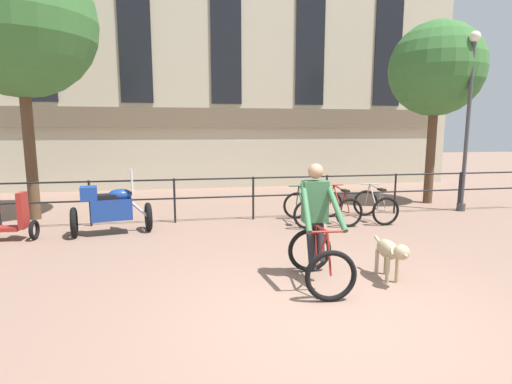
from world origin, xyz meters
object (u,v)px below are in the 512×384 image
parked_bicycle_near_lamp (302,209)px  parked_bicycle_mid_right (375,206)px  cyclist_with_bike (317,230)px  parked_motorcycle (111,208)px  dog (391,252)px  parked_bicycle_mid_left (339,207)px  street_lamp (469,113)px

parked_bicycle_near_lamp → parked_bicycle_mid_right: 1.84m
cyclist_with_bike → parked_motorcycle: cyclist_with_bike is taller
dog → parked_bicycle_mid_left: size_ratio=0.84×
parked_motorcycle → parked_bicycle_mid_left: 5.12m
cyclist_with_bike → dog: bearing=-5.5°
cyclist_with_bike → parked_bicycle_mid_left: (1.77, 3.49, -0.41)m
parked_bicycle_mid_left → parked_bicycle_near_lamp: bearing=-2.8°
parked_bicycle_mid_right → street_lamp: bearing=-166.4°
dog → street_lamp: bearing=45.2°
parked_bicycle_near_lamp → parked_bicycle_mid_left: size_ratio=1.00×
parked_motorcycle → parked_bicycle_near_lamp: 4.21m
cyclist_with_bike → parked_bicycle_mid_right: bearing=56.6°
parked_motorcycle → parked_bicycle_near_lamp: bearing=-98.2°
dog → cyclist_with_bike: bearing=171.7°
parked_bicycle_mid_right → parked_bicycle_mid_left: bearing=0.8°
parked_motorcycle → parked_bicycle_mid_right: bearing=-98.9°
dog → parked_bicycle_near_lamp: 3.67m
dog → parked_bicycle_mid_right: bearing=67.3°
parked_bicycle_mid_right → cyclist_with_bike: bearing=53.2°
cyclist_with_bike → parked_bicycle_mid_right: 4.42m
parked_bicycle_mid_left → parked_bicycle_mid_right: same height
cyclist_with_bike → parked_bicycle_mid_right: cyclist_with_bike is taller
parked_motorcycle → parked_bicycle_mid_right: 6.04m
dog → parked_bicycle_near_lamp: size_ratio=0.84×
parked_motorcycle → street_lamp: (8.88, 0.81, 2.04)m
cyclist_with_bike → parked_bicycle_near_lamp: size_ratio=1.49×
parked_bicycle_mid_right → dog: bearing=66.8°
parked_bicycle_near_lamp → parked_motorcycle: bearing=4.6°
dog → parked_motorcycle: size_ratio=0.57×
parked_bicycle_near_lamp → street_lamp: street_lamp is taller
parked_bicycle_near_lamp → parked_bicycle_mid_right: same height
parked_bicycle_mid_left → street_lamp: (3.76, 0.65, 2.24)m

